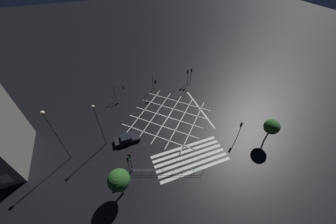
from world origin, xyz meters
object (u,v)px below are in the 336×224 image
object	(u,v)px
traffic_light_median_north	(154,82)
traffic_light_ne_cross	(191,73)
traffic_light_sw_main	(128,161)
street_tree_far	(272,127)
traffic_light_se_cross	(240,127)
traffic_light_ne_main	(188,74)
street_lamp_east	(98,120)
traffic_light_sw_cross	(130,159)
street_tree_near	(119,180)
waiting_car	(127,139)
traffic_light_nw_main	(120,89)
street_lamp_west	(53,129)

from	to	relation	value
traffic_light_median_north	traffic_light_ne_cross	bearing A→B (deg)	93.05
traffic_light_sw_main	street_tree_far	distance (m)	22.70
traffic_light_se_cross	traffic_light_sw_main	size ratio (longest dim) A/B	0.95
traffic_light_median_north	traffic_light_sw_main	world-z (taller)	traffic_light_sw_main
traffic_light_ne_main	traffic_light_se_cross	bearing A→B (deg)	93.17
traffic_light_se_cross	street_lamp_east	xyz separation A→B (m)	(-21.34, 6.83, 2.92)
traffic_light_ne_cross	traffic_light_median_north	bearing A→B (deg)	-86.95
traffic_light_ne_cross	street_tree_far	distance (m)	20.63
street_lamp_east	traffic_light_sw_cross	bearing A→B (deg)	-64.54
street_lamp_east	traffic_light_sw_main	bearing A→B (deg)	-67.82
street_tree_near	waiting_car	bearing A→B (deg)	74.74
traffic_light_ne_main	traffic_light_sw_cross	size ratio (longest dim) A/B	0.89
street_lamp_east	street_tree_near	world-z (taller)	street_lamp_east
traffic_light_nw_main	street_lamp_east	bearing A→B (deg)	-112.88
traffic_light_sw_cross	street_tree_near	distance (m)	3.65
traffic_light_median_north	street_lamp_east	bearing A→B (deg)	-48.76
traffic_light_nw_main	traffic_light_se_cross	distance (m)	24.49
traffic_light_se_cross	street_lamp_east	world-z (taller)	street_lamp_east
traffic_light_ne_main	street_lamp_east	world-z (taller)	street_lamp_east
traffic_light_median_north	street_lamp_east	distance (m)	16.24
traffic_light_ne_cross	street_tree_far	xyz separation A→B (m)	(4.13, -20.19, 0.85)
street_lamp_east	traffic_light_ne_main	bearing A→B (deg)	29.02
traffic_light_nw_main	waiting_car	size ratio (longest dim) A/B	0.82
waiting_car	traffic_light_sw_main	bearing A→B (deg)	-96.81
traffic_light_median_north	waiting_car	world-z (taller)	traffic_light_median_north
traffic_light_ne_main	traffic_light_sw_main	xyz separation A→B (m)	(-17.63, -17.93, 0.23)
traffic_light_sw_main	traffic_light_nw_main	bearing A→B (deg)	83.64
traffic_light_sw_cross	traffic_light_median_north	size ratio (longest dim) A/B	1.04
traffic_light_median_north	street_lamp_west	xyz separation A→B (m)	(-17.68, -11.36, 3.94)
traffic_light_ne_cross	street_lamp_west	size ratio (longest dim) A/B	0.40
street_lamp_east	street_tree_far	size ratio (longest dim) A/B	1.74
traffic_light_se_cross	traffic_light_sw_main	distance (m)	18.63
street_tree_near	traffic_light_nw_main	bearing A→B (deg)	79.94
traffic_light_sw_main	waiting_car	bearing A→B (deg)	83.19
street_lamp_west	street_lamp_east	bearing A→B (deg)	8.19
traffic_light_ne_cross	traffic_light_sw_cross	bearing A→B (deg)	-46.15
traffic_light_ne_main	street_tree_far	xyz separation A→B (m)	(4.92, -20.44, 1.03)
traffic_light_sw_main	street_lamp_west	bearing A→B (deg)	145.02
traffic_light_ne_main	traffic_light_nw_main	bearing A→B (deg)	0.58
traffic_light_ne_main	street_lamp_east	xyz separation A→B (m)	(-20.34, -11.28, 3.01)
traffic_light_sw_cross	street_tree_far	size ratio (longest dim) A/B	0.85
traffic_light_ne_main	traffic_light_sw_main	world-z (taller)	traffic_light_sw_main
street_lamp_east	street_lamp_west	world-z (taller)	street_lamp_west
traffic_light_se_cross	street_tree_near	size ratio (longest dim) A/B	0.76
traffic_light_sw_cross	waiting_car	world-z (taller)	traffic_light_sw_cross
traffic_light_nw_main	street_tree_far	size ratio (longest dim) A/B	0.70
traffic_light_median_north	street_tree_near	bearing A→B (deg)	-28.88
traffic_light_ne_cross	street_lamp_east	xyz separation A→B (m)	(-21.12, -11.04, 2.83)
traffic_light_ne_main	street_lamp_east	bearing A→B (deg)	29.02
traffic_light_ne_cross	traffic_light_sw_main	bearing A→B (deg)	-46.14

